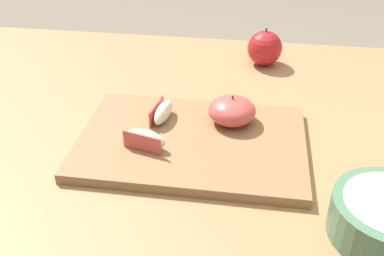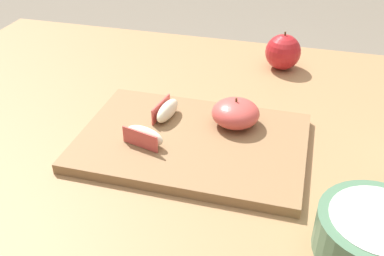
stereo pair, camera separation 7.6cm
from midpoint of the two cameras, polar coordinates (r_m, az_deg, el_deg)
The scene contains 7 objects.
dining_table at distance 0.91m, azimuth 8.44°, elevation -4.87°, with size 1.48×0.81×0.76m.
cutting_board at distance 0.78m, azimuth 2.80°, elevation -1.88°, with size 0.39×0.27×0.02m.
apple_half_skin_up at distance 0.80m, azimuth 8.28°, elevation 1.81°, with size 0.09×0.09×0.05m.
apple_wedge_right at distance 0.75m, azimuth -3.23°, elevation -1.10°, with size 0.08×0.04×0.03m.
apple_wedge_near_knife at distance 0.82m, azimuth -0.57°, elevation 2.16°, with size 0.04×0.08×0.03m.
whole_apple_crimson at distance 1.07m, azimuth 13.56°, elevation 9.34°, with size 0.08×0.08×0.09m.
ceramic_fruit_bowl at distance 0.64m, azimuth 25.64°, elevation -12.27°, with size 0.15×0.15×0.06m.
Camera 2 is at (0.10, -0.71, 1.22)m, focal length 41.87 mm.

